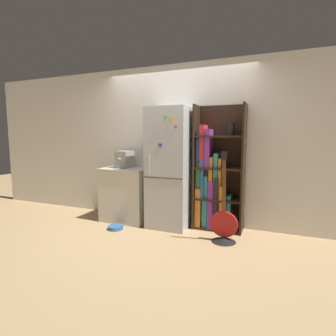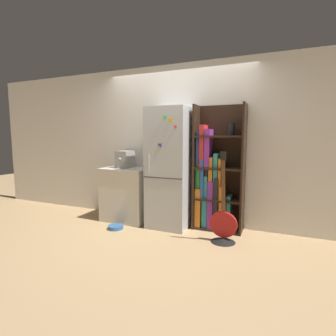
{
  "view_description": "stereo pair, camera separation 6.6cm",
  "coord_description": "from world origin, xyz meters",
  "px_view_note": "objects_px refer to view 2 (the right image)",
  "views": [
    {
      "loc": [
        1.51,
        -3.66,
        1.42
      ],
      "look_at": [
        -0.04,
        0.15,
        0.94
      ],
      "focal_mm": 28.0,
      "sensor_mm": 36.0,
      "label": 1
    },
    {
      "loc": [
        1.57,
        -3.63,
        1.42
      ],
      "look_at": [
        -0.04,
        0.15,
        0.94
      ],
      "focal_mm": 28.0,
      "sensor_mm": 36.0,
      "label": 2
    }
  ],
  "objects_px": {
    "refrigerator": "(170,168)",
    "espresso_machine": "(125,159)",
    "bookshelf": "(214,180)",
    "guitar": "(223,230)",
    "pet_bowl": "(116,227)"
  },
  "relations": [
    {
      "from": "guitar",
      "to": "pet_bowl",
      "type": "distance_m",
      "value": 1.65
    },
    {
      "from": "espresso_machine",
      "to": "pet_bowl",
      "type": "relative_size",
      "value": 1.5
    },
    {
      "from": "refrigerator",
      "to": "guitar",
      "type": "distance_m",
      "value": 1.24
    },
    {
      "from": "refrigerator",
      "to": "espresso_machine",
      "type": "distance_m",
      "value": 0.88
    },
    {
      "from": "espresso_machine",
      "to": "guitar",
      "type": "bearing_deg",
      "value": -12.61
    },
    {
      "from": "bookshelf",
      "to": "guitar",
      "type": "bearing_deg",
      "value": -63.41
    },
    {
      "from": "refrigerator",
      "to": "espresso_machine",
      "type": "relative_size",
      "value": 5.3
    },
    {
      "from": "espresso_machine",
      "to": "guitar",
      "type": "relative_size",
      "value": 0.28
    },
    {
      "from": "espresso_machine",
      "to": "pet_bowl",
      "type": "xyz_separation_m",
      "value": [
        0.15,
        -0.53,
        -1.01
      ]
    },
    {
      "from": "refrigerator",
      "to": "bookshelf",
      "type": "distance_m",
      "value": 0.71
    },
    {
      "from": "espresso_machine",
      "to": "guitar",
      "type": "xyz_separation_m",
      "value": [
        1.79,
        -0.4,
        -0.87
      ]
    },
    {
      "from": "bookshelf",
      "to": "espresso_machine",
      "type": "xyz_separation_m",
      "value": [
        -1.54,
        -0.09,
        0.28
      ]
    },
    {
      "from": "guitar",
      "to": "pet_bowl",
      "type": "relative_size",
      "value": 5.25
    },
    {
      "from": "guitar",
      "to": "pet_bowl",
      "type": "height_order",
      "value": "guitar"
    },
    {
      "from": "espresso_machine",
      "to": "guitar",
      "type": "distance_m",
      "value": 2.03
    }
  ]
}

